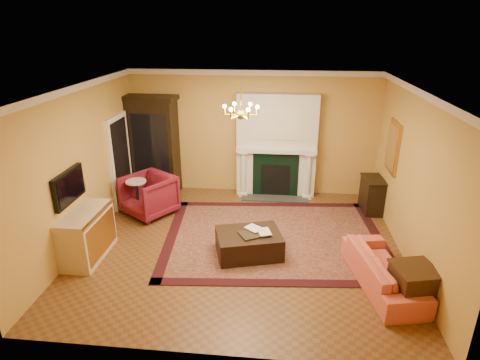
# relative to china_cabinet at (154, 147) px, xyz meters

# --- Properties ---
(floor) EXTENTS (6.00, 5.50, 0.02)m
(floor) POSITION_rel_china_cabinet_xyz_m (2.40, -2.49, -1.17)
(floor) COLOR brown
(floor) RESTS_ON ground
(ceiling) EXTENTS (6.00, 5.50, 0.02)m
(ceiling) POSITION_rel_china_cabinet_xyz_m (2.40, -2.49, 1.85)
(ceiling) COLOR white
(ceiling) RESTS_ON wall_back
(wall_back) EXTENTS (6.00, 0.02, 3.00)m
(wall_back) POSITION_rel_china_cabinet_xyz_m (2.40, 0.27, 0.34)
(wall_back) COLOR #B28C40
(wall_back) RESTS_ON floor
(wall_front) EXTENTS (6.00, 0.02, 3.00)m
(wall_front) POSITION_rel_china_cabinet_xyz_m (2.40, -5.25, 0.34)
(wall_front) COLOR #B28C40
(wall_front) RESTS_ON floor
(wall_left) EXTENTS (0.02, 5.50, 3.00)m
(wall_left) POSITION_rel_china_cabinet_xyz_m (-0.61, -2.49, 0.34)
(wall_left) COLOR #B28C40
(wall_left) RESTS_ON floor
(wall_right) EXTENTS (0.02, 5.50, 3.00)m
(wall_right) POSITION_rel_china_cabinet_xyz_m (5.41, -2.49, 0.34)
(wall_right) COLOR #B28C40
(wall_right) RESTS_ON floor
(fireplace) EXTENTS (1.90, 0.70, 2.50)m
(fireplace) POSITION_rel_china_cabinet_xyz_m (3.00, 0.08, 0.04)
(fireplace) COLOR silver
(fireplace) RESTS_ON wall_back
(crown_molding) EXTENTS (6.00, 5.50, 0.12)m
(crown_molding) POSITION_rel_china_cabinet_xyz_m (2.40, -1.53, 1.78)
(crown_molding) COLOR silver
(crown_molding) RESTS_ON ceiling
(doorway) EXTENTS (0.08, 1.05, 2.10)m
(doorway) POSITION_rel_china_cabinet_xyz_m (-0.55, -0.79, -0.11)
(doorway) COLOR white
(doorway) RESTS_ON wall_left
(tv_panel) EXTENTS (0.09, 0.95, 0.58)m
(tv_panel) POSITION_rel_china_cabinet_xyz_m (-0.55, -3.09, 0.19)
(tv_panel) COLOR black
(tv_panel) RESTS_ON wall_left
(gilt_mirror) EXTENTS (0.06, 0.76, 1.05)m
(gilt_mirror) POSITION_rel_china_cabinet_xyz_m (5.37, -1.09, 0.49)
(gilt_mirror) COLOR gold
(gilt_mirror) RESTS_ON wall_right
(chandelier) EXTENTS (0.63, 0.55, 0.53)m
(chandelier) POSITION_rel_china_cabinet_xyz_m (2.40, -2.49, 1.45)
(chandelier) COLOR gold
(chandelier) RESTS_ON ceiling
(oriental_rug) EXTENTS (4.57, 3.58, 0.02)m
(oriental_rug) POSITION_rel_china_cabinet_xyz_m (3.04, -2.11, -1.15)
(oriental_rug) COLOR #3F0D12
(oriental_rug) RESTS_ON floor
(china_cabinet) EXTENTS (1.21, 0.65, 2.31)m
(china_cabinet) POSITION_rel_china_cabinet_xyz_m (0.00, 0.00, 0.00)
(china_cabinet) COLOR black
(china_cabinet) RESTS_ON floor
(wingback_armchair) EXTENTS (1.31, 1.30, 1.00)m
(wingback_armchair) POSITION_rel_china_cabinet_xyz_m (0.24, -1.33, -0.66)
(wingback_armchair) COLOR maroon
(wingback_armchair) RESTS_ON floor
(pedestal_table) EXTENTS (0.45, 0.45, 0.80)m
(pedestal_table) POSITION_rel_china_cabinet_xyz_m (-0.01, -1.36, -0.69)
(pedestal_table) COLOR black
(pedestal_table) RESTS_ON floor
(commode) EXTENTS (0.57, 1.21, 0.90)m
(commode) POSITION_rel_china_cabinet_xyz_m (-0.33, -3.15, -0.71)
(commode) COLOR beige
(commode) RESTS_ON floor
(coral_sofa) EXTENTS (0.92, 1.98, 0.75)m
(coral_sofa) POSITION_rel_china_cabinet_xyz_m (4.82, -3.48, -0.78)
(coral_sofa) COLOR #D26142
(coral_sofa) RESTS_ON floor
(end_table) EXTENTS (0.67, 0.67, 0.65)m
(end_table) POSITION_rel_china_cabinet_xyz_m (5.12, -3.99, -0.83)
(end_table) COLOR #3B2110
(end_table) RESTS_ON floor
(console_table) EXTENTS (0.45, 0.72, 0.77)m
(console_table) POSITION_rel_china_cabinet_xyz_m (5.18, -0.68, -0.77)
(console_table) COLOR black
(console_table) RESTS_ON floor
(leather_ottoman) EXTENTS (1.33, 1.11, 0.43)m
(leather_ottoman) POSITION_rel_china_cabinet_xyz_m (2.58, -2.79, -0.93)
(leather_ottoman) COLOR black
(leather_ottoman) RESTS_ON oriental_rug
(ottoman_tray) EXTENTS (0.55, 0.52, 0.03)m
(ottoman_tray) POSITION_rel_china_cabinet_xyz_m (2.65, -2.84, -0.70)
(ottoman_tray) COLOR black
(ottoman_tray) RESTS_ON leather_ottoman
(book_a) EXTENTS (0.16, 0.19, 0.30)m
(book_a) POSITION_rel_china_cabinet_xyz_m (2.59, -2.77, -0.53)
(book_a) COLOR gray
(book_a) RESTS_ON ottoman_tray
(book_b) EXTENTS (0.22, 0.09, 0.30)m
(book_b) POSITION_rel_china_cabinet_xyz_m (2.75, -2.82, -0.53)
(book_b) COLOR gray
(book_b) RESTS_ON ottoman_tray
(topiary_left) EXTENTS (0.15, 0.15, 0.40)m
(topiary_left) POSITION_rel_china_cabinet_xyz_m (2.28, 0.04, 0.29)
(topiary_left) COLOR tan
(topiary_left) RESTS_ON fireplace
(topiary_right) EXTENTS (0.15, 0.15, 0.41)m
(topiary_right) POSITION_rel_china_cabinet_xyz_m (3.71, 0.04, 0.30)
(topiary_right) COLOR tan
(topiary_right) RESTS_ON fireplace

